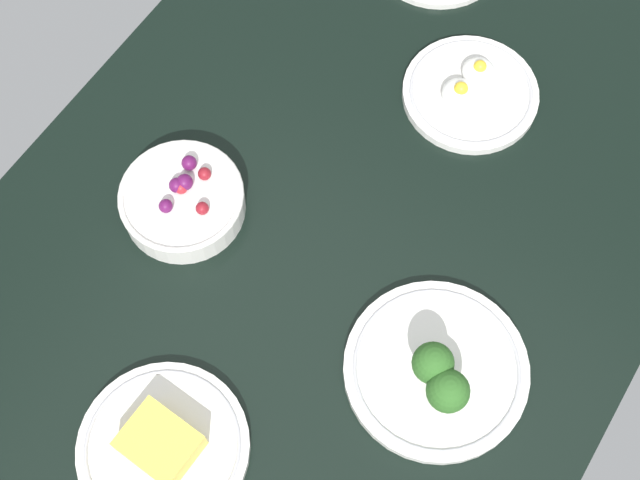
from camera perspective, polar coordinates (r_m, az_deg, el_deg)
name	(u,v)px	position (r cm, az deg, el deg)	size (l,w,h in cm)	color
dining_table	(320,253)	(111.19, 0.00, -0.84)	(148.56, 80.27, 4.00)	black
bowl_berries	(183,200)	(110.89, -8.96, 2.59)	(15.76, 15.76, 5.88)	white
plate_eggs	(470,91)	(120.86, 9.79, 9.56)	(18.41, 18.41, 4.71)	white
plate_broccoli	(437,371)	(102.80, 7.66, -8.49)	(21.83, 21.83, 8.66)	white
plate_cheese	(163,446)	(102.14, -10.26, -13.15)	(19.62, 19.62, 4.94)	white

